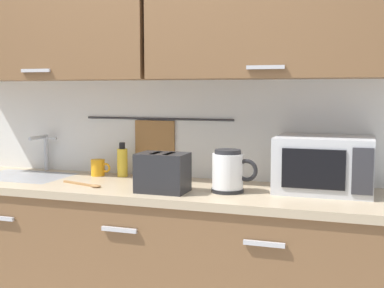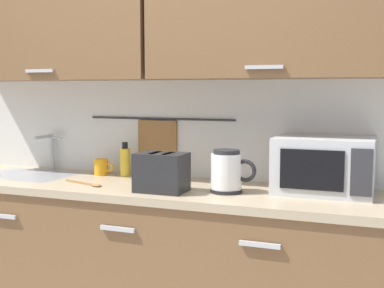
{
  "view_description": "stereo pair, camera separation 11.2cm",
  "coord_description": "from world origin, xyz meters",
  "px_view_note": "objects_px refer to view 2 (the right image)",
  "views": [
    {
      "loc": [
        1.08,
        -2.12,
        1.39
      ],
      "look_at": [
        0.25,
        0.33,
        1.12
      ],
      "focal_mm": 47.71,
      "sensor_mm": 36.0,
      "label": 1
    },
    {
      "loc": [
        1.18,
        -2.08,
        1.39
      ],
      "look_at": [
        0.25,
        0.33,
        1.12
      ],
      "focal_mm": 47.71,
      "sensor_mm": 36.0,
      "label": 2
    }
  ],
  "objects_px": {
    "electric_kettle": "(227,172)",
    "mug_near_sink": "(102,167)",
    "dish_soap_bottle": "(125,161)",
    "toaster": "(162,172)",
    "microwave": "(324,165)",
    "wooden_spoon": "(87,184)"
  },
  "relations": [
    {
      "from": "electric_kettle",
      "to": "dish_soap_bottle",
      "type": "xyz_separation_m",
      "value": [
        -0.69,
        0.24,
        -0.01
      ]
    },
    {
      "from": "electric_kettle",
      "to": "wooden_spoon",
      "type": "relative_size",
      "value": 0.84
    },
    {
      "from": "microwave",
      "to": "toaster",
      "type": "relative_size",
      "value": 1.8
    },
    {
      "from": "toaster",
      "to": "wooden_spoon",
      "type": "bearing_deg",
      "value": 177.39
    },
    {
      "from": "microwave",
      "to": "mug_near_sink",
      "type": "xyz_separation_m",
      "value": [
        -1.27,
        0.06,
        -0.09
      ]
    },
    {
      "from": "microwave",
      "to": "wooden_spoon",
      "type": "height_order",
      "value": "microwave"
    },
    {
      "from": "toaster",
      "to": "mug_near_sink",
      "type": "bearing_deg",
      "value": 149.18
    },
    {
      "from": "mug_near_sink",
      "to": "dish_soap_bottle",
      "type": "bearing_deg",
      "value": 9.96
    },
    {
      "from": "electric_kettle",
      "to": "mug_near_sink",
      "type": "relative_size",
      "value": 1.89
    },
    {
      "from": "dish_soap_bottle",
      "to": "toaster",
      "type": "bearing_deg",
      "value": -41.36
    },
    {
      "from": "electric_kettle",
      "to": "dish_soap_bottle",
      "type": "relative_size",
      "value": 1.16
    },
    {
      "from": "dish_soap_bottle",
      "to": "wooden_spoon",
      "type": "bearing_deg",
      "value": -98.63
    },
    {
      "from": "mug_near_sink",
      "to": "electric_kettle",
      "type": "bearing_deg",
      "value": -14.7
    },
    {
      "from": "electric_kettle",
      "to": "mug_near_sink",
      "type": "xyz_separation_m",
      "value": [
        -0.83,
        0.22,
        -0.05
      ]
    },
    {
      "from": "toaster",
      "to": "microwave",
      "type": "bearing_deg",
      "value": 18.97
    },
    {
      "from": "microwave",
      "to": "toaster",
      "type": "xyz_separation_m",
      "value": [
        -0.74,
        -0.25,
        -0.04
      ]
    },
    {
      "from": "microwave",
      "to": "dish_soap_bottle",
      "type": "distance_m",
      "value": 1.13
    },
    {
      "from": "mug_near_sink",
      "to": "toaster",
      "type": "relative_size",
      "value": 0.47
    },
    {
      "from": "microwave",
      "to": "mug_near_sink",
      "type": "height_order",
      "value": "microwave"
    },
    {
      "from": "mug_near_sink",
      "to": "toaster",
      "type": "bearing_deg",
      "value": -30.82
    },
    {
      "from": "electric_kettle",
      "to": "toaster",
      "type": "bearing_deg",
      "value": -162.34
    },
    {
      "from": "wooden_spoon",
      "to": "dish_soap_bottle",
      "type": "bearing_deg",
      "value": 81.37
    }
  ]
}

